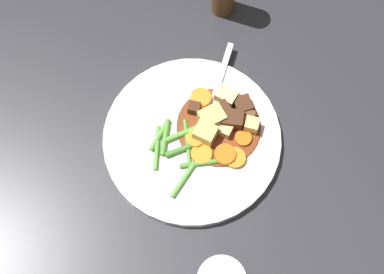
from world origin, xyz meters
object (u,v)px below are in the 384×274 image
at_px(meat_chunk_2, 218,111).
at_px(meat_chunk_4, 194,108).
at_px(carrot_slice_5, 225,155).
at_px(potato_chunk_1, 225,127).
at_px(meat_chunk_3, 232,120).
at_px(meat_chunk_1, 243,105).
at_px(fork, 216,92).
at_px(carrot_slice_0, 201,99).
at_px(carrot_slice_3, 235,158).
at_px(meat_chunk_0, 246,118).
at_px(carrot_slice_6, 208,114).
at_px(potato_chunk_3, 212,119).
at_px(dinner_plate, 192,139).
at_px(potato_chunk_2, 226,97).
at_px(carrot_slice_2, 243,138).
at_px(potato_chunk_4, 205,134).
at_px(carrot_slice_4, 193,141).
at_px(potato_chunk_0, 252,125).
at_px(carrot_slice_1, 202,154).

bearing_deg(meat_chunk_2, meat_chunk_4, 130.62).
distance_m(carrot_slice_5, potato_chunk_1, 0.04).
bearing_deg(meat_chunk_3, meat_chunk_4, 121.06).
height_order(meat_chunk_1, meat_chunk_2, meat_chunk_2).
bearing_deg(fork, potato_chunk_1, -118.76).
relative_size(carrot_slice_0, carrot_slice_3, 1.01).
bearing_deg(fork, meat_chunk_0, -86.29).
bearing_deg(meat_chunk_1, meat_chunk_4, 144.49).
xyz_separation_m(carrot_slice_6, fork, (0.04, 0.02, -0.00)).
relative_size(carrot_slice_0, fork, 0.22).
distance_m(potato_chunk_3, meat_chunk_1, 0.06).
bearing_deg(meat_chunk_3, potato_chunk_3, 139.52).
relative_size(dinner_plate, carrot_slice_6, 9.89).
bearing_deg(potato_chunk_1, potato_chunk_2, 47.27).
xyz_separation_m(dinner_plate, fork, (0.08, 0.04, 0.01)).
xyz_separation_m(carrot_slice_0, potato_chunk_3, (-0.01, -0.04, 0.01)).
xyz_separation_m(carrot_slice_2, meat_chunk_2, (-0.00, 0.06, 0.01)).
xyz_separation_m(potato_chunk_3, potato_chunk_4, (-0.02, -0.01, -0.00)).
relative_size(carrot_slice_0, meat_chunk_2, 0.98).
relative_size(carrot_slice_4, meat_chunk_2, 0.82).
relative_size(dinner_plate, meat_chunk_3, 8.69).
bearing_deg(potato_chunk_2, potato_chunk_4, -156.97).
xyz_separation_m(carrot_slice_2, potato_chunk_4, (-0.04, 0.04, 0.01)).
bearing_deg(fork, meat_chunk_1, -73.43).
height_order(potato_chunk_1, potato_chunk_4, potato_chunk_4).
height_order(carrot_slice_5, potato_chunk_0, potato_chunk_0).
distance_m(carrot_slice_2, fork, 0.09).
bearing_deg(meat_chunk_0, carrot_slice_4, 164.34).
xyz_separation_m(dinner_plate, potato_chunk_2, (0.08, 0.02, 0.02)).
xyz_separation_m(dinner_plate, carrot_slice_4, (-0.00, -0.01, 0.01)).
distance_m(potato_chunk_3, meat_chunk_4, 0.04).
xyz_separation_m(carrot_slice_2, potato_chunk_1, (-0.01, 0.03, 0.01)).
xyz_separation_m(carrot_slice_2, carrot_slice_4, (-0.06, 0.05, 0.00)).
bearing_deg(dinner_plate, potato_chunk_2, 10.53).
distance_m(carrot_slice_5, carrot_slice_6, 0.07).
xyz_separation_m(carrot_slice_1, potato_chunk_0, (0.09, -0.01, 0.01)).
relative_size(carrot_slice_4, meat_chunk_4, 1.37).
bearing_deg(potato_chunk_1, fork, 61.24).
relative_size(potato_chunk_3, meat_chunk_0, 1.49).
bearing_deg(potato_chunk_2, dinner_plate, -169.47).
distance_m(carrot_slice_6, potato_chunk_3, 0.02).
bearing_deg(carrot_slice_4, potato_chunk_0, -24.84).
bearing_deg(carrot_slice_5, potato_chunk_0, 8.48).
distance_m(meat_chunk_1, meat_chunk_3, 0.03).
bearing_deg(meat_chunk_3, carrot_slice_5, -141.98).
bearing_deg(fork, potato_chunk_3, -136.89).
height_order(carrot_slice_1, meat_chunk_2, meat_chunk_2).
bearing_deg(carrot_slice_1, carrot_slice_5, -42.01).
relative_size(carrot_slice_1, potato_chunk_2, 1.03).
distance_m(carrot_slice_2, carrot_slice_6, 0.07).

